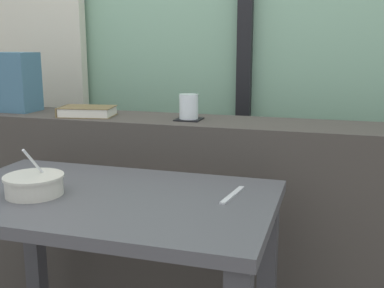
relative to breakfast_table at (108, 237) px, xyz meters
The scene contains 10 objects.
curtain_left_panel 1.55m from the breakfast_table, 131.37° to the left, with size 0.56×0.06×2.50m, color beige.
window_divider_post 1.31m from the breakfast_table, 79.38° to the left, with size 0.07×0.05×2.60m, color black.
dark_console_ledge 0.60m from the breakfast_table, 90.46° to the left, with size 2.80×0.31×0.88m, color #423D38.
breakfast_table is the anchor object (origin of this frame).
coaster_square 0.63m from the breakfast_table, 81.56° to the left, with size 0.10×0.10×0.01m, color black.
juice_glass 0.66m from the breakfast_table, 81.56° to the left, with size 0.08×0.08×0.10m.
closed_book 0.71m from the breakfast_table, 123.59° to the left, with size 0.24×0.18×0.04m.
throw_pillow 1.07m from the breakfast_table, 144.06° to the left, with size 0.32×0.14×0.26m, color #426B84.
soup_bowl 0.27m from the breakfast_table, 163.05° to the right, with size 0.18×0.18×0.14m.
fork_utensil 0.40m from the breakfast_table, 14.99° to the left, with size 0.02×0.17×0.01m, color silver.
Camera 1 is at (0.64, -1.25, 1.19)m, focal length 44.26 mm.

